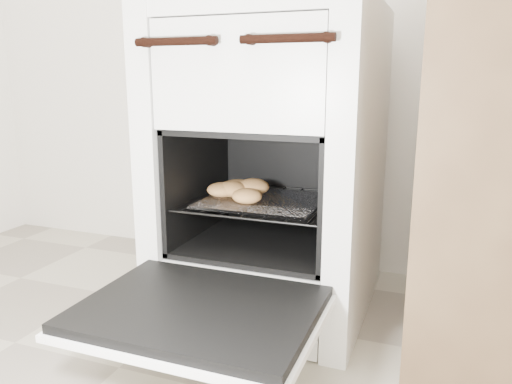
% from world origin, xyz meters
% --- Properties ---
extents(stove, '(0.58, 0.65, 0.89)m').
position_xyz_m(stove, '(-0.10, 1.18, 0.44)').
color(stove, white).
rests_on(stove, ground).
extents(oven_door, '(0.53, 0.41, 0.04)m').
position_xyz_m(oven_door, '(-0.10, 0.68, 0.19)').
color(oven_door, black).
rests_on(oven_door, stove).
extents(oven_rack, '(0.42, 0.41, 0.01)m').
position_xyz_m(oven_rack, '(-0.10, 1.11, 0.35)').
color(oven_rack, black).
rests_on(oven_rack, stove).
extents(foil_sheet, '(0.33, 0.29, 0.01)m').
position_xyz_m(foil_sheet, '(-0.10, 1.09, 0.35)').
color(foil_sheet, white).
rests_on(foil_sheet, oven_rack).
extents(baked_rolls, '(0.19, 0.23, 0.05)m').
position_xyz_m(baked_rolls, '(-0.18, 1.11, 0.38)').
color(baked_rolls, tan).
rests_on(baked_rolls, foil_sheet).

